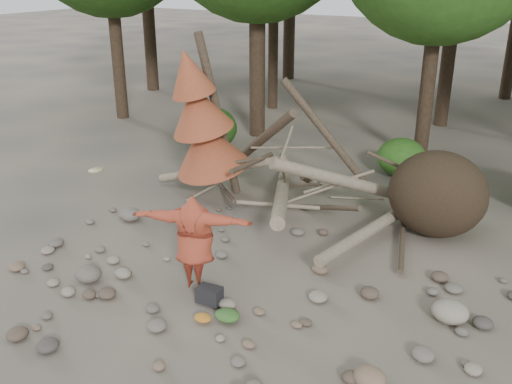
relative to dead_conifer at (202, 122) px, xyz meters
The scene contains 13 objects.
ground 5.05m from the dead_conifer, 47.26° to the right, with size 120.00×120.00×0.00m, color #514C44.
deadfall_pile 5.33m from the dead_conifer, ahead, with size 8.55×5.24×3.30m.
dead_conifer is the anchor object (origin of this frame).
bush_left 4.72m from the dead_conifer, 121.92° to the left, with size 1.80×1.80×1.44m, color #234E14.
bush_mid 6.11m from the dead_conifer, 48.52° to the left, with size 1.40×1.40×1.12m, color #2F621C.
frisbee_thrower 4.55m from the dead_conifer, 57.76° to the right, with size 3.47×1.26×2.07m.
backpack 5.37m from the dead_conifer, 54.60° to the right, with size 0.44×0.30×0.30m, color black.
cloth_green 5.93m from the dead_conifer, 51.58° to the right, with size 0.46×0.38×0.17m, color #336026.
cloth_orange 5.93m from the dead_conifer, 55.95° to the right, with size 0.32×0.26×0.11m, color #B6701F.
boulder_front_left 4.97m from the dead_conifer, 85.42° to the right, with size 0.54×0.49×0.33m, color #655C54.
boulder_front_right 7.99m from the dead_conifer, 37.45° to the right, with size 0.49×0.44×0.30m, color #816551.
boulder_mid_right 7.48m from the dead_conifer, 19.70° to the right, with size 0.64×0.58×0.39m, color gray.
boulder_mid_left 2.88m from the dead_conifer, 113.33° to the right, with size 0.54×0.49×0.33m, color #696159.
Camera 1 is at (4.92, -8.02, 5.77)m, focal length 40.00 mm.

